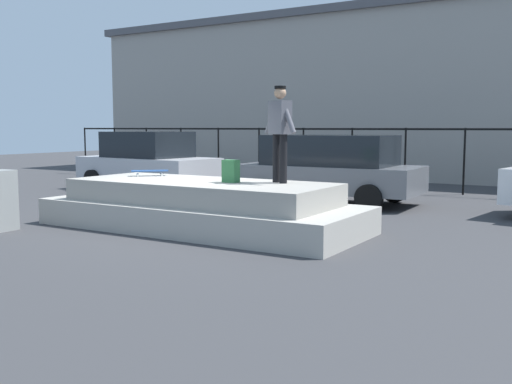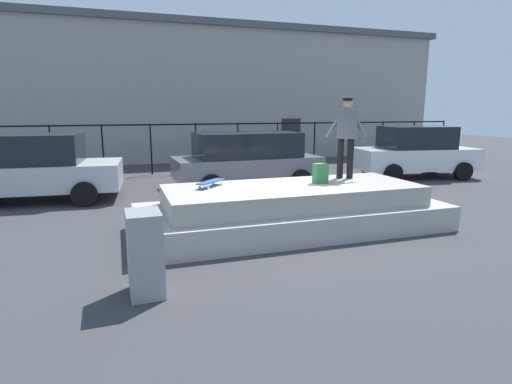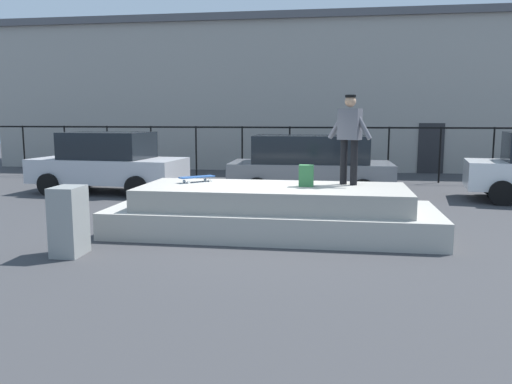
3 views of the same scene
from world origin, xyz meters
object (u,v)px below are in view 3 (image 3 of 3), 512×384
(car_grey_hatchback_mid, at_px, (311,164))
(skateboard, at_px, (197,177))
(utility_box, at_px, (69,221))
(skateboarder, at_px, (350,133))
(backpack, at_px, (306,176))
(car_silver_sedan_near, at_px, (109,162))

(car_grey_hatchback_mid, bearing_deg, skateboard, -115.87)
(skateboard, xyz_separation_m, utility_box, (-1.46, -2.58, -0.45))
(skateboarder, bearing_deg, backpack, -153.87)
(skateboard, relative_size, backpack, 1.64)
(car_silver_sedan_near, bearing_deg, backpack, -36.71)
(backpack, height_order, car_silver_sedan_near, car_silver_sedan_near)
(skateboarder, height_order, car_silver_sedan_near, skateboarder)
(skateboard, bearing_deg, utility_box, -119.49)
(skateboarder, height_order, car_grey_hatchback_mid, skateboarder)
(skateboarder, bearing_deg, utility_box, -149.65)
(car_grey_hatchback_mid, bearing_deg, backpack, -88.24)
(car_grey_hatchback_mid, distance_m, utility_box, 7.84)
(car_silver_sedan_near, bearing_deg, skateboarder, -31.02)
(backpack, xyz_separation_m, utility_box, (-3.73, -2.26, -0.56))
(skateboarder, height_order, skateboard, skateboarder)
(skateboard, height_order, car_grey_hatchback_mid, car_grey_hatchback_mid)
(skateboarder, bearing_deg, car_grey_hatchback_mid, 102.58)
(skateboard, xyz_separation_m, car_silver_sedan_near, (-3.89, 4.27, -0.11))
(utility_box, bearing_deg, car_silver_sedan_near, 108.19)
(skateboarder, distance_m, car_silver_sedan_near, 8.20)
(car_silver_sedan_near, relative_size, car_grey_hatchback_mid, 1.00)
(car_grey_hatchback_mid, bearing_deg, utility_box, -117.24)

